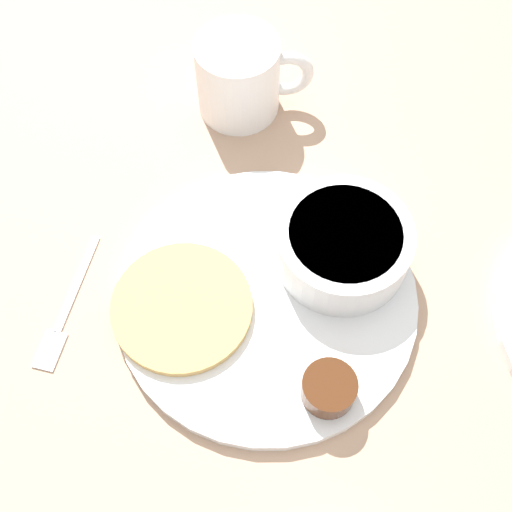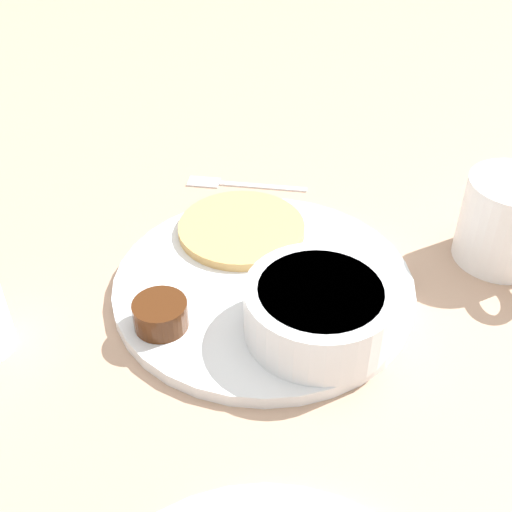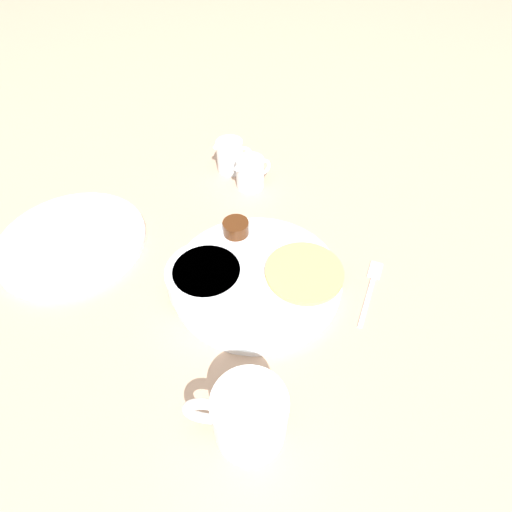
# 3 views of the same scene
# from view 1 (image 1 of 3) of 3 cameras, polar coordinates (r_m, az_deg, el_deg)

# --- Properties ---
(ground_plane) EXTENTS (4.00, 4.00, 0.00)m
(ground_plane) POSITION_cam_1_polar(r_m,az_deg,el_deg) (0.59, 0.93, -3.90)
(ground_plane) COLOR tan
(plate) EXTENTS (0.27, 0.27, 0.01)m
(plate) POSITION_cam_1_polar(r_m,az_deg,el_deg) (0.59, 0.93, -3.65)
(plate) COLOR white
(plate) RESTS_ON ground_plane
(pancake_stack) EXTENTS (0.13, 0.13, 0.01)m
(pancake_stack) POSITION_cam_1_polar(r_m,az_deg,el_deg) (0.58, -6.62, -4.51)
(pancake_stack) COLOR tan
(pancake_stack) RESTS_ON plate
(bowl) EXTENTS (0.12, 0.12, 0.05)m
(bowl) POSITION_cam_1_polar(r_m,az_deg,el_deg) (0.58, 7.75, 1.07)
(bowl) COLOR white
(bowl) RESTS_ON plate
(syrup_cup) EXTENTS (0.05, 0.05, 0.02)m
(syrup_cup) POSITION_cam_1_polar(r_m,az_deg,el_deg) (0.54, 6.49, -11.62)
(syrup_cup) COLOR #47230F
(syrup_cup) RESTS_ON plate
(butter_ramekin) EXTENTS (0.05, 0.05, 0.04)m
(butter_ramekin) POSITION_cam_1_polar(r_m,az_deg,el_deg) (0.59, 10.36, 0.43)
(butter_ramekin) COLOR white
(butter_ramekin) RESTS_ON plate
(coffee_mug) EXTENTS (0.12, 0.09, 0.09)m
(coffee_mug) POSITION_cam_1_polar(r_m,az_deg,el_deg) (0.69, -1.40, 15.63)
(coffee_mug) COLOR white
(coffee_mug) RESTS_ON ground_plane
(fork) EXTENTS (0.03, 0.13, 0.00)m
(fork) POSITION_cam_1_polar(r_m,az_deg,el_deg) (0.61, -16.77, -5.28)
(fork) COLOR silver
(fork) RESTS_ON ground_plane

